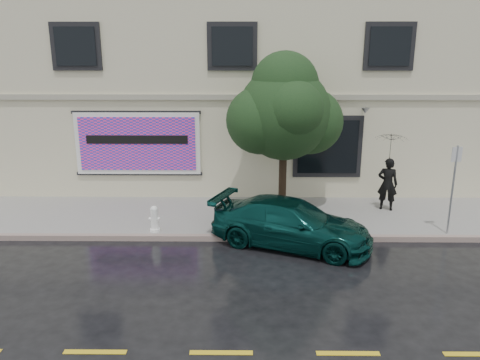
{
  "coord_description": "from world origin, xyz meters",
  "views": [
    {
      "loc": [
        0.39,
        -10.52,
        5.07
      ],
      "look_at": [
        0.27,
        2.2,
        1.54
      ],
      "focal_mm": 35.0,
      "sensor_mm": 36.0,
      "label": 1
    }
  ],
  "objects_px": {
    "car": "(291,223)",
    "street_tree": "(284,114)",
    "fire_hydrant": "(154,219)",
    "pedestrian": "(388,184)"
  },
  "relations": [
    {
      "from": "street_tree",
      "to": "pedestrian",
      "type": "bearing_deg",
      "value": 4.68
    },
    {
      "from": "street_tree",
      "to": "fire_hydrant",
      "type": "xyz_separation_m",
      "value": [
        -3.71,
        -1.68,
        -2.73
      ]
    },
    {
      "from": "car",
      "to": "pedestrian",
      "type": "relative_size",
      "value": 2.54
    },
    {
      "from": "pedestrian",
      "to": "fire_hydrant",
      "type": "xyz_separation_m",
      "value": [
        -7.06,
        -1.95,
        -0.48
      ]
    },
    {
      "from": "pedestrian",
      "to": "fire_hydrant",
      "type": "bearing_deg",
      "value": 35.67
    },
    {
      "from": "fire_hydrant",
      "to": "street_tree",
      "type": "bearing_deg",
      "value": 10.89
    },
    {
      "from": "car",
      "to": "street_tree",
      "type": "xyz_separation_m",
      "value": [
        -0.07,
        2.28,
        2.62
      ]
    },
    {
      "from": "car",
      "to": "pedestrian",
      "type": "bearing_deg",
      "value": -29.97
    },
    {
      "from": "car",
      "to": "street_tree",
      "type": "height_order",
      "value": "street_tree"
    },
    {
      "from": "car",
      "to": "street_tree",
      "type": "bearing_deg",
      "value": 23.91
    }
  ]
}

